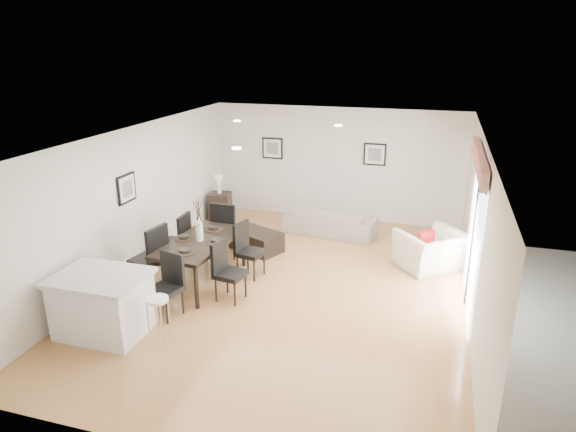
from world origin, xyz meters
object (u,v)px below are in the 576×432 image
(armchair, at_px, (431,250))
(dining_chair_wfar, at_px, (180,238))
(dining_chair_enear, at_px, (226,267))
(coffee_table, at_px, (256,241))
(dining_chair_head, at_px, (169,281))
(side_table, at_px, (220,206))
(sofa, at_px, (330,221))
(dining_table, at_px, (200,245))
(bar_stool, at_px, (157,304))
(dining_chair_efar, at_px, (246,246))
(dining_chair_wnear, at_px, (153,254))
(kitchen_island, at_px, (103,304))
(dining_chair_foot, at_px, (226,227))

(armchair, bearing_deg, dining_chair_wfar, -24.99)
(dining_chair_enear, bearing_deg, coffee_table, 14.55)
(dining_chair_head, relative_size, coffee_table, 0.98)
(armchair, relative_size, side_table, 1.71)
(sofa, xyz_separation_m, dining_table, (-1.70, -3.06, 0.42))
(dining_chair_enear, bearing_deg, bar_stool, 173.40)
(sofa, distance_m, dining_chair_wfar, 3.52)
(sofa, distance_m, dining_chair_efar, 2.77)
(side_table, bearing_deg, dining_chair_enear, -64.84)
(armchair, bearing_deg, bar_stool, 5.08)
(coffee_table, bearing_deg, sofa, 71.91)
(dining_chair_wnear, height_order, side_table, dining_chair_wnear)
(dining_table, distance_m, bar_stool, 2.00)
(dining_table, distance_m, dining_chair_efar, 0.86)
(coffee_table, relative_size, bar_stool, 1.48)
(dining_chair_wfar, relative_size, kitchen_island, 0.80)
(sofa, height_order, armchair, armchair)
(dining_table, height_order, dining_chair_head, dining_chair_head)
(armchair, xyz_separation_m, kitchen_island, (-4.57, -3.75, 0.10))
(sofa, relative_size, dining_chair_head, 1.99)
(dining_chair_head, height_order, bar_stool, dining_chair_head)
(dining_chair_wfar, height_order, kitchen_island, dining_chair_wfar)
(dining_chair_wnear, bearing_deg, dining_chair_wfar, -169.92)
(dining_chair_foot, xyz_separation_m, kitchen_island, (-0.63, -3.15, -0.17))
(coffee_table, bearing_deg, dining_chair_wfar, -109.00)
(armchair, bearing_deg, side_table, -57.07)
(dining_chair_efar, bearing_deg, dining_chair_foot, 56.70)
(dining_chair_foot, bearing_deg, dining_chair_wfar, 49.97)
(sofa, distance_m, dining_chair_enear, 3.69)
(dining_chair_wnear, height_order, bar_stool, dining_chair_wnear)
(coffee_table, bearing_deg, dining_chair_head, -74.21)
(dining_chair_wfar, relative_size, dining_chair_enear, 1.04)
(dining_chair_foot, distance_m, side_table, 2.34)
(dining_chair_enear, height_order, dining_chair_head, dining_chair_enear)
(dining_table, xyz_separation_m, dining_chair_head, (0.02, -1.19, -0.15))
(sofa, distance_m, coffee_table, 1.88)
(dining_chair_wnear, distance_m, coffee_table, 2.48)
(dining_chair_efar, relative_size, kitchen_island, 0.76)
(sofa, distance_m, dining_chair_wnear, 4.29)
(dining_chair_efar, relative_size, dining_chair_head, 1.00)
(sofa, relative_size, dining_chair_foot, 1.77)
(sofa, bearing_deg, coffee_table, 54.96)
(dining_table, xyz_separation_m, dining_chair_enear, (0.68, -0.47, -0.14))
(dining_table, bearing_deg, coffee_table, 79.01)
(dining_chair_efar, relative_size, bar_stool, 1.44)
(dining_chair_efar, height_order, dining_chair_head, dining_chair_head)
(dining_table, bearing_deg, armchair, 28.07)
(sofa, relative_size, side_table, 3.05)
(kitchen_island, bearing_deg, sofa, 65.06)
(dining_table, relative_size, kitchen_island, 1.48)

